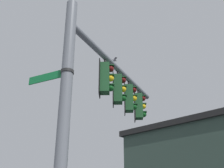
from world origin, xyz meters
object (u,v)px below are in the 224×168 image
at_px(street_name_sign, 57,75).
at_px(traffic_light_mid_inner, 119,89).
at_px(traffic_light_nearest_pole, 106,78).
at_px(traffic_light_mid_outer, 130,98).
at_px(traffic_light_arm_end, 139,106).
at_px(bird_flying, 114,60).

bearing_deg(street_name_sign, traffic_light_mid_inner, 148.32).
xyz_separation_m(traffic_light_nearest_pole, street_name_sign, (1.73, -1.20, -0.72)).
relative_size(traffic_light_mid_outer, traffic_light_arm_end, 1.00).
height_order(traffic_light_mid_inner, street_name_sign, traffic_light_mid_inner).
xyz_separation_m(traffic_light_mid_inner, traffic_light_mid_outer, (-0.89, 0.42, 0.00)).
bearing_deg(traffic_light_nearest_pole, street_name_sign, -34.61).
xyz_separation_m(traffic_light_arm_end, street_name_sign, (4.41, -2.47, -0.72)).
xyz_separation_m(traffic_light_mid_outer, street_name_sign, (3.52, -2.05, -0.72)).
relative_size(traffic_light_mid_inner, bird_flying, 3.10).
distance_m(traffic_light_mid_outer, traffic_light_arm_end, 0.99).
bearing_deg(traffic_light_mid_inner, street_name_sign, -31.68).
relative_size(traffic_light_arm_end, bird_flying, 3.10).
bearing_deg(traffic_light_arm_end, traffic_light_nearest_pole, -25.44).
xyz_separation_m(street_name_sign, bird_flying, (-5.44, 1.44, 3.48)).
relative_size(traffic_light_nearest_pole, traffic_light_mid_inner, 1.00).
xyz_separation_m(traffic_light_nearest_pole, bird_flying, (-3.71, 0.24, 2.76)).
height_order(traffic_light_mid_inner, traffic_light_mid_outer, same).
relative_size(traffic_light_mid_inner, street_name_sign, 0.99).
bearing_deg(traffic_light_arm_end, traffic_light_mid_inner, -25.44).
xyz_separation_m(traffic_light_mid_inner, street_name_sign, (2.63, -1.62, -0.72)).
xyz_separation_m(traffic_light_mid_outer, traffic_light_arm_end, (-0.89, 0.42, 0.00)).
distance_m(traffic_light_nearest_pole, bird_flying, 4.63).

